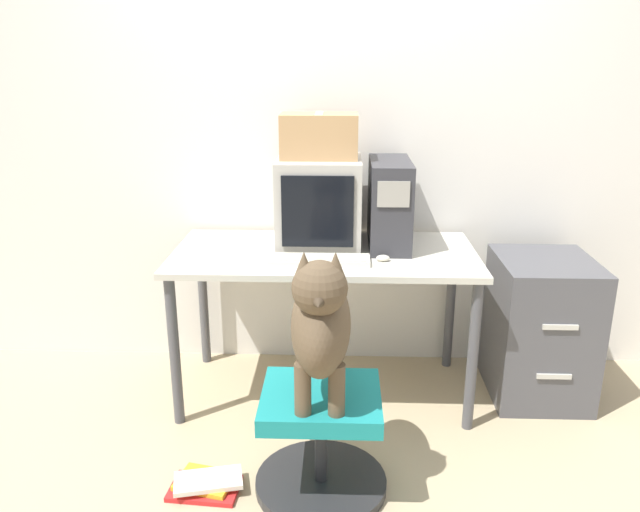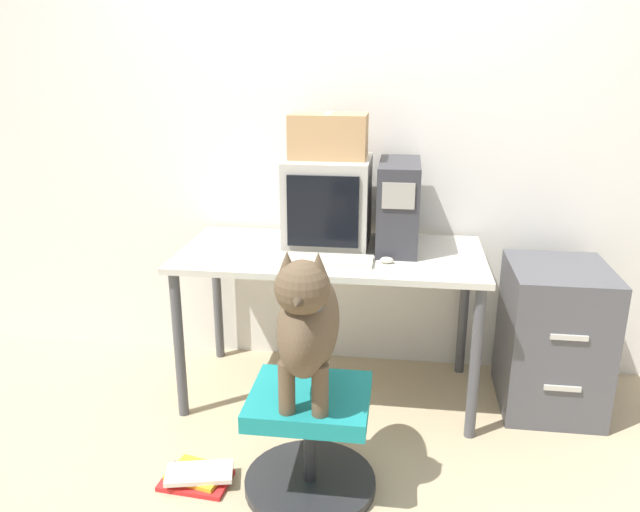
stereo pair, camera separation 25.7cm
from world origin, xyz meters
TOP-DOWN VIEW (x-y plane):
  - ground_plane at (0.00, 0.00)m, footprint 12.00×12.00m
  - wall_back at (0.00, 0.79)m, footprint 8.00×0.05m
  - desk at (0.00, 0.36)m, footprint 1.47×0.73m
  - crt_monitor at (-0.03, 0.49)m, footprint 0.41×0.42m
  - pc_tower at (0.32, 0.48)m, footprint 0.20×0.46m
  - keyboard at (-0.02, 0.19)m, footprint 0.47×0.15m
  - computer_mouse at (0.28, 0.22)m, footprint 0.06×0.04m
  - office_chair at (0.01, -0.40)m, footprint 0.53×0.53m
  - dog at (0.01, -0.44)m, footprint 0.22×0.53m
  - filing_cabinet at (1.09, 0.40)m, footprint 0.47×0.55m
  - cardboard_box at (-0.03, 0.49)m, footprint 0.37×0.22m
  - book_stack_floor at (-0.46, -0.44)m, footprint 0.31×0.23m

SIDE VIEW (x-z plane):
  - ground_plane at x=0.00m, z-range 0.00..0.00m
  - book_stack_floor at x=-0.46m, z-range 0.00..0.06m
  - office_chair at x=0.01m, z-range 0.01..0.44m
  - filing_cabinet at x=1.09m, z-range 0.00..0.73m
  - desk at x=0.00m, z-range 0.30..1.07m
  - dog at x=0.01m, z-range 0.45..1.07m
  - keyboard at x=-0.02m, z-range 0.77..0.80m
  - computer_mouse at x=0.28m, z-range 0.77..0.80m
  - pc_tower at x=0.32m, z-range 0.77..1.20m
  - crt_monitor at x=-0.03m, z-range 0.77..1.20m
  - wall_back at x=0.00m, z-range 0.00..2.60m
  - cardboard_box at x=-0.03m, z-range 1.20..1.42m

